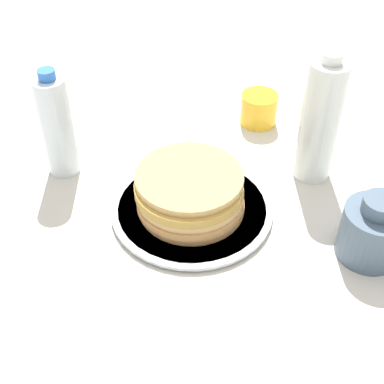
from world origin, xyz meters
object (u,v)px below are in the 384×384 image
(plate, at_px, (192,209))
(water_bottle_near, at_px, (320,121))
(pancake_stack, at_px, (190,193))
(cream_jug, at_px, (373,231))
(juice_glass, at_px, (259,109))
(water_bottle_mid, at_px, (57,126))

(plate, relative_size, water_bottle_near, 1.13)
(pancake_stack, height_order, water_bottle_near, water_bottle_near)
(plate, distance_m, cream_jug, 0.31)
(pancake_stack, relative_size, juice_glass, 2.50)
(juice_glass, relative_size, water_bottle_mid, 0.36)
(pancake_stack, xyz_separation_m, juice_glass, (-0.31, -0.08, -0.01))
(cream_jug, bearing_deg, water_bottle_near, -122.09)
(plate, height_order, water_bottle_near, water_bottle_near)
(pancake_stack, xyz_separation_m, water_bottle_mid, (0.07, -0.27, 0.06))
(water_bottle_near, bearing_deg, cream_jug, 57.91)
(juice_glass, distance_m, cream_jug, 0.41)
(juice_glass, bearing_deg, water_bottle_near, 68.49)
(juice_glass, xyz_separation_m, cream_jug, (0.19, 0.36, 0.02))
(pancake_stack, bearing_deg, juice_glass, -165.08)
(plate, relative_size, pancake_stack, 1.47)
(plate, bearing_deg, cream_jug, 113.45)
(cream_jug, bearing_deg, plate, -66.55)
(water_bottle_mid, bearing_deg, juice_glass, 154.70)
(plate, height_order, juice_glass, juice_glass)
(pancake_stack, relative_size, cream_jug, 1.66)
(plate, bearing_deg, water_bottle_near, 157.49)
(juice_glass, height_order, water_bottle_near, water_bottle_near)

